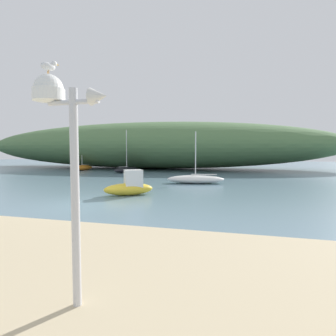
# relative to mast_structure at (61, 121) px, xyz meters

# --- Properties ---
(ground_plane) EXTENTS (120.00, 120.00, 0.00)m
(ground_plane) POSITION_rel_mast_structure_xyz_m (-4.48, 7.67, -2.85)
(ground_plane) COLOR slate
(distant_hill) EXTENTS (51.89, 15.33, 6.44)m
(distant_hill) POSITION_rel_mast_structure_xyz_m (-10.43, 33.94, 0.37)
(distant_hill) COLOR #517547
(distant_hill) RESTS_ON ground
(mast_structure) EXTENTS (1.13, 0.44, 3.31)m
(mast_structure) POSITION_rel_mast_structure_xyz_m (0.00, 0.00, 0.00)
(mast_structure) COLOR silver
(mast_structure) RESTS_ON beach_sand
(seagull_on_radar) EXTENTS (0.18, 0.26, 0.20)m
(seagull_on_radar) POSITION_rel_mast_structure_xyz_m (-0.18, 0.01, 0.78)
(seagull_on_radar) COLOR orange
(seagull_on_radar) RESTS_ON mast_structure
(sailboat_outer_mooring) EXTENTS (2.32, 4.56, 4.83)m
(sailboat_outer_mooring) POSITION_rel_mast_structure_xyz_m (-10.29, 25.90, -2.53)
(sailboat_outer_mooring) COLOR black
(sailboat_outer_mooring) RESTS_ON ground
(sailboat_off_point) EXTENTS (2.11, 3.32, 3.50)m
(sailboat_off_point) POSITION_rel_mast_structure_xyz_m (-16.95, 27.26, -2.50)
(sailboat_off_point) COLOR orange
(sailboat_off_point) RESTS_ON ground
(motorboat_mid_channel) EXTENTS (2.77, 2.28, 1.40)m
(motorboat_mid_channel) POSITION_rel_mast_structure_xyz_m (-3.45, 10.62, -2.35)
(motorboat_mid_channel) COLOR gold
(motorboat_mid_channel) RESTS_ON ground
(sailboat_far_right) EXTENTS (4.43, 2.08, 3.89)m
(sailboat_far_right) POSITION_rel_mast_structure_xyz_m (-0.86, 17.04, -2.53)
(sailboat_far_right) COLOR white
(sailboat_far_right) RESTS_ON ground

